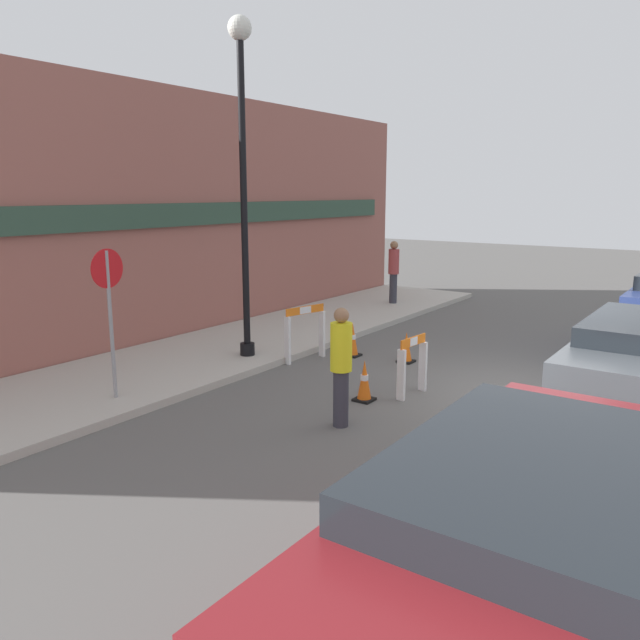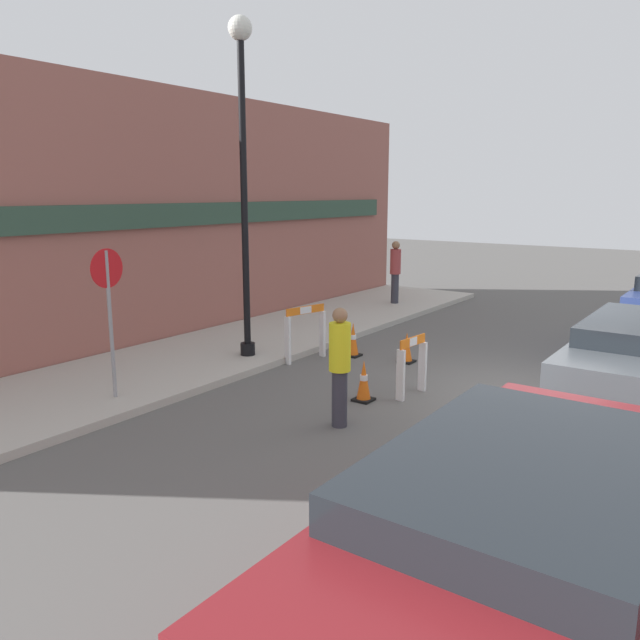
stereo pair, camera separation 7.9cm
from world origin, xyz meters
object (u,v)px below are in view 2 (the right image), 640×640
at_px(streetlamp_post, 243,148).
at_px(parked_car_0, 521,560).
at_px(stop_sign, 109,299).
at_px(person_worker, 340,363).
at_px(person_pedestrian, 395,269).

relative_size(streetlamp_post, parked_car_0, 1.41).
relative_size(stop_sign, person_worker, 1.35).
height_order(person_pedestrian, parked_car_0, person_pedestrian).
height_order(streetlamp_post, person_worker, streetlamp_post).
xyz_separation_m(streetlamp_post, parked_car_0, (-5.18, -7.04, -3.13)).
distance_m(streetlamp_post, person_pedestrian, 7.49).
relative_size(stop_sign, person_pedestrian, 1.30).
xyz_separation_m(streetlamp_post, person_pedestrian, (6.86, 0.48, -2.97)).
bearing_deg(parked_car_0, streetlamp_post, 53.65).
bearing_deg(person_worker, person_pedestrian, -8.28).
distance_m(streetlamp_post, person_worker, 5.00).
bearing_deg(person_worker, parked_car_0, -164.85).
height_order(stop_sign, person_pedestrian, stop_sign).
bearing_deg(streetlamp_post, stop_sign, -179.35).
bearing_deg(person_pedestrian, streetlamp_post, 10.68).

